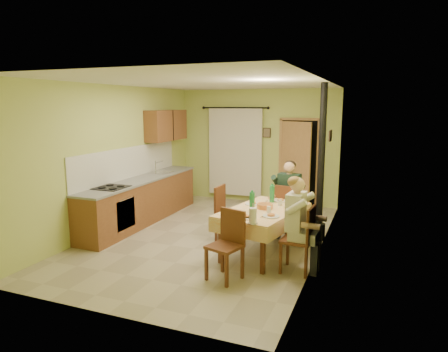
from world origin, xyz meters
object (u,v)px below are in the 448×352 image
at_px(dining_table, 263,232).
at_px(man_right, 298,214).
at_px(chair_near, 225,259).
at_px(chair_left, 229,225).
at_px(stove_flue, 320,184).
at_px(man_far, 289,190).
at_px(chair_far, 287,221).
at_px(chair_right, 298,253).

relative_size(dining_table, man_right, 1.32).
distance_m(chair_near, man_right, 1.23).
distance_m(chair_near, chair_left, 1.60).
distance_m(dining_table, stove_flue, 1.46).
bearing_deg(stove_flue, chair_left, -155.54).
bearing_deg(man_right, chair_left, 60.88).
bearing_deg(chair_near, man_far, -83.51).
xyz_separation_m(man_far, stove_flue, (0.56, 0.03, 0.15)).
xyz_separation_m(chair_near, man_right, (0.88, 0.63, 0.59)).
relative_size(man_right, stove_flue, 0.50).
bearing_deg(chair_far, man_far, 90.00).
relative_size(chair_near, man_far, 0.70).
height_order(chair_far, chair_right, same).
xyz_separation_m(man_right, stove_flue, (0.09, 1.57, 0.15)).
distance_m(chair_far, stove_flue, 0.93).
distance_m(chair_right, man_far, 1.72).
bearing_deg(stove_flue, chair_far, -175.84).
bearing_deg(chair_right, man_right, 90.00).
relative_size(chair_near, stove_flue, 0.35).
bearing_deg(chair_far, dining_table, -94.57).
xyz_separation_m(chair_near, chair_right, (0.89, 0.63, 0.00)).
relative_size(chair_far, stove_flue, 0.35).
height_order(chair_right, stove_flue, stove_flue).
xyz_separation_m(chair_far, chair_left, (-0.92, -0.63, 0.00)).
height_order(chair_far, chair_near, chair_far).
distance_m(chair_near, chair_right, 1.09).
bearing_deg(stove_flue, man_far, -177.30).
height_order(chair_left, man_far, man_far).
bearing_deg(man_right, man_far, 20.64).
height_order(chair_far, stove_flue, stove_flue).
distance_m(chair_left, man_far, 1.27).
bearing_deg(chair_left, man_far, 126.83).
bearing_deg(man_far, chair_near, -95.39).
height_order(man_far, man_right, same).
height_order(dining_table, chair_far, chair_far).
height_order(dining_table, chair_near, chair_near).
distance_m(man_far, man_right, 1.61).
height_order(dining_table, stove_flue, stove_flue).
relative_size(dining_table, stove_flue, 0.66).
distance_m(chair_left, stove_flue, 1.79).
height_order(chair_near, chair_right, chair_right).
bearing_deg(stove_flue, chair_right, -92.65).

